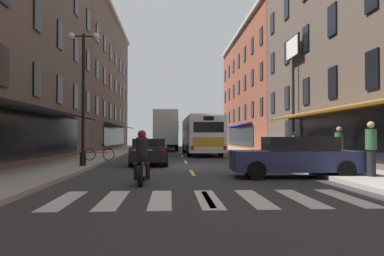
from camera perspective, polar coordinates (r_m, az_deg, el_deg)
ground_plane at (r=19.02m, az=-0.59°, el=-5.83°), size 34.80×80.00×0.10m
lane_centre_dashes at (r=18.77m, az=-0.55°, el=-5.73°), size 0.14×73.90×0.01m
crosswalk_near at (r=9.10m, az=2.39°, el=-10.47°), size 7.10×2.80×0.01m
sidewalk_left at (r=19.65m, az=-18.12°, el=-5.28°), size 3.00×80.00×0.14m
sidewalk_right at (r=20.17m, az=16.47°, el=-5.18°), size 3.00×80.00×0.14m
billboard_sign at (r=25.92m, az=14.79°, el=8.57°), size 0.40×2.40×7.77m
transit_bus at (r=31.24m, az=1.34°, el=-1.02°), size 2.74×11.15×3.05m
box_truck at (r=39.54m, az=-3.88°, el=-0.40°), size 2.51×7.60×4.05m
sedan_near at (r=14.28m, az=15.10°, el=-4.14°), size 4.50×2.09×1.45m
sedan_mid at (r=19.98m, az=-6.31°, el=-3.45°), size 1.92×4.30×1.35m
sedan_far at (r=48.97m, az=-3.42°, el=-2.17°), size 1.98×4.36×1.37m
motorcycle_rider at (r=11.96m, az=-7.47°, el=-4.87°), size 0.62×2.07×1.66m
bicycle_near at (r=21.83m, az=-13.64°, el=-3.76°), size 1.71×0.48×0.91m
pedestrian_near at (r=24.72m, az=15.02°, el=-2.29°), size 0.52×0.45×1.65m
pedestrian_mid at (r=17.40m, az=21.05°, el=-2.58°), size 0.36×0.36×1.74m
pedestrian_far at (r=18.86m, az=21.08°, el=-2.45°), size 0.36×0.36×1.76m
pedestrian_rear at (r=14.03m, az=25.09°, el=-2.68°), size 0.36×0.36×1.83m
street_lamp_twin at (r=18.08m, az=-15.87°, el=5.12°), size 1.42×0.32×6.04m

